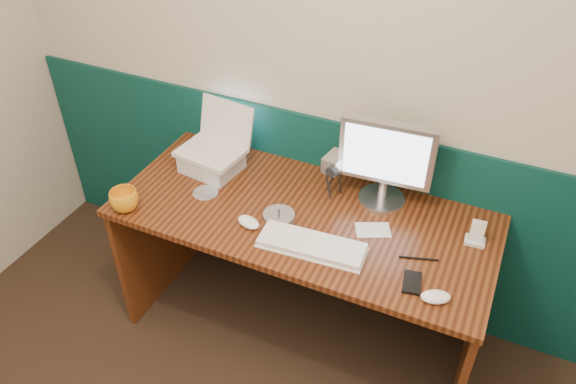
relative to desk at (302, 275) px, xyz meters
The scene contains 18 objects.
back_wall 0.95m from the desk, 77.40° to the left, with size 3.50×0.04×2.50m, color beige.
wainscot 0.39m from the desk, 76.99° to the left, with size 3.48×0.02×1.00m, color #07322F.
desk is the anchor object (origin of this frame).
laptop_riser 0.67m from the desk, 167.07° to the left, with size 0.24×0.21×0.08m, color silver.
laptop 0.78m from the desk, 167.07° to the left, with size 0.28×0.22×0.23m, color white, non-canonical shape.
monitor 0.67m from the desk, 39.00° to the left, with size 0.39×0.11×0.39m, color #B8B9BE, non-canonical shape.
keyboard 0.44m from the desk, 57.33° to the right, with size 0.42×0.14×0.02m, color white.
mouse_right 0.77m from the desk, 21.64° to the right, with size 0.11×0.06×0.04m, color white.
mouse_left 0.46m from the desk, 136.43° to the right, with size 0.11×0.06×0.04m, color white.
mug 0.86m from the desk, 157.63° to the right, with size 0.12×0.12×0.09m, color orange.
camcorder 0.51m from the desk, 69.74° to the left, with size 0.09×0.13×0.21m, color #B6B5BA, non-canonical shape.
cd_spindle 0.40m from the desk, 134.99° to the right, with size 0.13×0.13×0.03m, color #AEB2BE.
cd_loose_a 0.59m from the desk, behind, with size 0.11×0.11×0.00m, color silver.
pen 0.64m from the desk, ahead, with size 0.01×0.01×0.15m, color black.
papers 0.48m from the desk, ahead, with size 0.14×0.09×0.00m, color silver.
dock 0.80m from the desk, ahead, with size 0.08×0.06×0.01m, color silver.
music_player 0.82m from the desk, ahead, with size 0.05×0.01×0.09m, color white.
pda 0.67m from the desk, 21.10° to the right, with size 0.06×0.11×0.01m, color black.
Camera 1 is at (0.61, -0.29, 2.27)m, focal length 35.00 mm.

